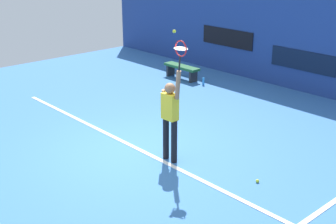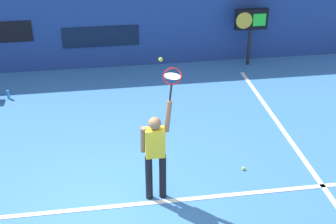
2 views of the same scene
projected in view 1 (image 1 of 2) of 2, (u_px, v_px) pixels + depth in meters
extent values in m
plane|color=#3870B2|center=(135.00, 152.00, 10.08)|extent=(18.00, 18.00, 0.00)
cube|color=navy|center=(307.00, 45.00, 13.76)|extent=(18.00, 0.20, 2.89)
cube|color=#0C1933|center=(303.00, 61.00, 13.85)|extent=(2.20, 0.03, 0.60)
cube|color=black|center=(227.00, 38.00, 15.84)|extent=(2.20, 0.03, 0.60)
cube|color=white|center=(139.00, 150.00, 10.16)|extent=(10.00, 0.10, 0.01)
cylinder|color=black|center=(166.00, 138.00, 9.63)|extent=(0.13, 0.13, 0.92)
cylinder|color=black|center=(174.00, 142.00, 9.45)|extent=(0.13, 0.13, 0.92)
cube|color=yellow|center=(170.00, 106.00, 9.29)|extent=(0.34, 0.20, 0.55)
sphere|color=#8C6647|center=(170.00, 88.00, 9.16)|extent=(0.22, 0.22, 0.22)
cylinder|color=#8C6647|center=(178.00, 85.00, 8.96)|extent=(0.15, 0.09, 0.59)
cylinder|color=#8C6647|center=(166.00, 102.00, 9.47)|extent=(0.09, 0.23, 0.58)
cylinder|color=black|center=(180.00, 64.00, 8.78)|extent=(0.06, 0.03, 0.30)
torus|color=red|center=(181.00, 49.00, 8.66)|extent=(0.34, 0.02, 0.34)
cylinder|color=silver|center=(181.00, 49.00, 8.66)|extent=(0.27, 0.27, 0.03)
sphere|color=#CCE033|center=(174.00, 31.00, 8.69)|extent=(0.07, 0.07, 0.07)
cube|color=#1E592D|center=(182.00, 67.00, 15.40)|extent=(1.40, 0.36, 0.08)
cube|color=#262628|center=(171.00, 70.00, 15.85)|extent=(0.08, 0.32, 0.37)
cube|color=#262628|center=(193.00, 76.00, 15.09)|extent=(0.08, 0.32, 0.37)
cylinder|color=#338CD8|center=(203.00, 81.00, 14.79)|extent=(0.07, 0.07, 0.24)
sphere|color=#CCE033|center=(257.00, 181.00, 8.77)|extent=(0.07, 0.07, 0.07)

